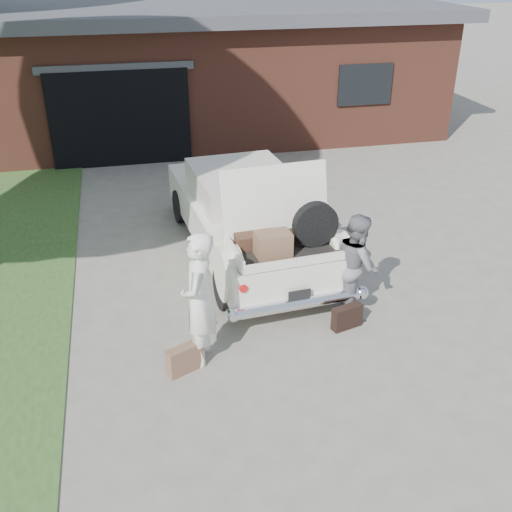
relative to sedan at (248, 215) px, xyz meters
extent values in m
plane|color=gray|center=(-0.37, -2.81, -0.71)|extent=(90.00, 90.00, 0.00)
cube|color=brown|center=(0.63, 8.69, 0.79)|extent=(12.00, 7.00, 3.00)
cube|color=#4C4C51|center=(0.63, 8.69, 2.44)|extent=(12.80, 7.80, 0.30)
cube|color=black|center=(-1.87, 5.24, 0.39)|extent=(3.20, 0.30, 2.20)
cube|color=#4C4C51|center=(-1.87, 5.17, 1.54)|extent=(3.50, 0.12, 0.18)
cube|color=black|center=(4.13, 5.17, 0.89)|extent=(1.40, 0.08, 1.00)
cylinder|color=#38281E|center=(5.55, 13.39, 1.81)|extent=(0.44, 0.44, 5.04)
cube|color=white|center=(0.00, 0.04, -0.12)|extent=(2.15, 4.81, 0.61)
cube|color=beige|center=(-0.03, 0.32, 0.42)|extent=(1.69, 1.99, 0.49)
cube|color=black|center=(-0.10, 1.20, 0.40)|extent=(1.45, 0.19, 0.41)
cube|color=black|center=(0.05, -0.57, 0.40)|extent=(1.45, 0.19, 0.41)
cylinder|color=black|center=(-0.70, -1.61, -0.40)|extent=(0.25, 0.63, 0.62)
cylinder|color=black|center=(0.94, -1.48, -0.40)|extent=(0.25, 0.63, 0.62)
cylinder|color=black|center=(-0.95, 1.56, -0.40)|extent=(0.25, 0.63, 0.62)
cylinder|color=black|center=(0.69, 1.69, -0.40)|extent=(0.25, 0.63, 0.62)
cylinder|color=silver|center=(0.19, -2.34, -0.33)|extent=(1.93, 0.32, 0.17)
cylinder|color=#A5140F|center=(-0.58, -2.34, 0.02)|extent=(0.12, 0.10, 0.11)
cylinder|color=#A5140F|center=(0.95, -2.22, 0.02)|extent=(0.12, 0.10, 0.11)
cube|color=black|center=(0.19, -2.36, -0.19)|extent=(0.32, 0.04, 0.16)
cube|color=black|center=(0.14, -1.74, 0.20)|extent=(1.53, 1.14, 0.04)
cube|color=white|center=(-0.61, -1.80, 0.29)|extent=(0.14, 1.03, 0.17)
cube|color=white|center=(0.89, -1.68, 0.29)|extent=(0.14, 1.03, 0.17)
cube|color=white|center=(0.18, -2.25, 0.26)|extent=(1.50, 0.18, 0.11)
cube|color=white|center=(0.11, -1.34, 0.74)|extent=(1.59, 0.40, 1.06)
cube|color=#503122|center=(-0.23, -1.52, 0.32)|extent=(0.62, 0.43, 0.19)
cube|color=#865F44|center=(-0.07, -1.90, 0.39)|extent=(0.50, 0.35, 0.33)
cube|color=black|center=(0.16, -1.53, 0.29)|extent=(0.50, 0.35, 0.15)
cylinder|color=black|center=(0.58, -1.75, 0.54)|extent=(0.65, 0.20, 0.64)
imported|color=white|center=(-1.22, -2.76, 0.18)|extent=(0.59, 0.74, 1.77)
imported|color=slate|center=(1.07, -2.13, 0.05)|extent=(0.63, 0.78, 1.51)
cube|color=brown|center=(-1.45, -2.95, -0.53)|extent=(0.48, 0.33, 0.36)
cube|color=black|center=(0.83, -2.51, -0.54)|extent=(0.46, 0.25, 0.34)
camera|label=1|loc=(-1.94, -8.91, 4.00)|focal=42.00mm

